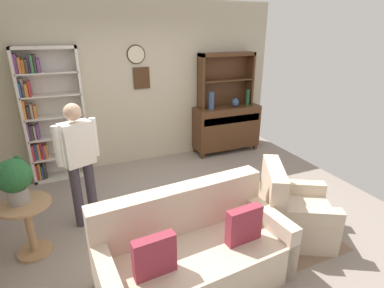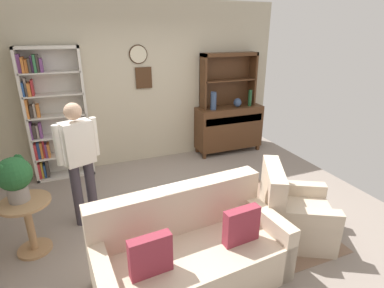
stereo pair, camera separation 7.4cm
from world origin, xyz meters
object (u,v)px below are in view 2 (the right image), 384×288
Objects in this scene: couch_floral at (190,253)px; potted_plant_large at (14,176)px; vase_round at (237,103)px; armchair_floral at (292,215)px; bottle_wine at (250,98)px; sideboard at (229,127)px; sideboard_hutch at (228,72)px; plant_stand at (29,221)px; person_reading at (79,156)px; coffee_table at (171,204)px; vase_tall at (213,101)px; book_stack at (178,192)px; bookshelf at (52,115)px.

potted_plant_large is at bearing 144.33° from couch_floral.
vase_round reaches higher than armchair_floral.
couch_floral is 1.78× the size of armchair_floral.
potted_plant_large is at bearing -156.70° from bottle_wine.
sideboard_hutch is at bearing 90.00° from sideboard.
person_reading is at bearing 31.14° from plant_stand.
sideboard is 2.73m from armchair_floral.
coffee_table is (-1.87, -2.00, -0.16)m from sideboard.
vase_round is 2.78m from armchair_floral.
bottle_wine is (0.78, -0.01, -0.01)m from vase_tall.
book_stack is at bearing -132.25° from sideboard.
plant_stand reaches higher than coffee_table.
sideboard_hutch is 3.10m from armchair_floral.
person_reading is 1.95× the size of coffee_table.
book_stack is at bearing -139.35° from bottle_wine.
sideboard_hutch reaches higher than plant_stand.
potted_plant_large is (-1.51, 1.09, 0.61)m from couch_floral.
book_stack is (1.71, -0.18, -0.47)m from potted_plant_large.
sideboard is at bearing -90.00° from sideboard_hutch.
sideboard_hutch reaches higher than potted_plant_large.
vase_round is at bearing -27.17° from sideboard.
sideboard is 0.70m from vase_tall.
bottle_wine is at bearing 49.55° from couch_floral.
vase_round reaches higher than book_stack.
bottle_wine is 3.04m from coffee_table.
armchair_floral is 1.44m from coffee_table.
bookshelf reaches higher than plant_stand.
vase_tall is 0.18× the size of couch_floral.
person_reading is at bearing 151.18° from armchair_floral.
sideboard_hutch is at bearing 48.37° from coffee_table.
vase_round is 0.16× the size of armchair_floral.
bottle_wine is at bearing -4.95° from vase_round.
person_reading reaches higher than coffee_table.
vase_round is 2.85m from coffee_table.
plant_stand is 0.53m from potted_plant_large.
vase_round is at bearing 74.43° from armchair_floral.
vase_tall reaches higher than sideboard.
coffee_table is (1.26, -2.08, -0.71)m from bookshelf.
vase_tall reaches higher than book_stack.
couch_floral is at bearing -67.98° from bookshelf.
vase_round is at bearing 175.05° from bottle_wine.
sideboard is at bearing 167.11° from bottle_wine.
couch_floral reaches higher than armchair_floral.
armchair_floral is at bearing -110.93° from bottle_wine.
bookshelf is 2.75m from vase_tall.
plant_stand is 1.56m from coffee_table.
book_stack is at bearing -55.55° from bookshelf.
vase_round is 0.27m from bottle_wine.
plant_stand is 0.79× the size of coffee_table.
armchair_floral is at bearing -28.82° from person_reading.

